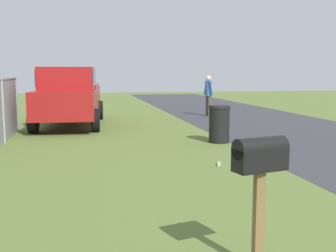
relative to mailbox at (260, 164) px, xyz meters
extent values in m
cube|color=brown|center=(0.00, 0.00, -0.56)|extent=(0.09, 0.09, 0.99)
cube|color=black|center=(0.00, 0.00, 0.05)|extent=(0.32, 0.56, 0.22)
cylinder|color=black|center=(0.00, 0.00, 0.16)|extent=(0.32, 0.56, 0.20)
cube|color=red|center=(0.11, 0.00, 0.11)|extent=(0.02, 0.04, 0.18)
cube|color=maroon|center=(11.57, 2.14, -0.17)|extent=(5.57, 2.33, 0.90)
cube|color=maroon|center=(10.92, 2.18, 0.66)|extent=(1.98, 1.92, 0.76)
cube|color=black|center=(10.92, 2.18, 0.66)|extent=(1.92, 1.96, 0.53)
cube|color=maroon|center=(12.70, 1.16, 0.34)|extent=(2.83, 0.28, 0.12)
cube|color=maroon|center=(12.83, 2.94, 0.34)|extent=(2.83, 0.28, 0.12)
cylinder|color=black|center=(9.71, 1.29, -0.67)|extent=(0.78, 0.31, 0.76)
cylinder|color=black|center=(9.85, 3.24, -0.67)|extent=(0.78, 0.31, 0.76)
cylinder|color=black|center=(13.30, 1.03, -0.67)|extent=(0.78, 0.31, 0.76)
cylinder|color=black|center=(13.44, 2.98, -0.67)|extent=(0.78, 0.31, 0.76)
cylinder|color=black|center=(7.01, -1.98, -0.58)|extent=(0.56, 0.56, 0.94)
cylinder|color=black|center=(7.01, -1.98, -0.07)|extent=(0.59, 0.59, 0.08)
cylinder|color=#4C4238|center=(13.64, -3.67, -0.61)|extent=(0.14, 0.14, 0.88)
cylinder|color=#4C4238|center=(13.50, -3.71, -0.61)|extent=(0.14, 0.14, 0.88)
cylinder|color=#335999|center=(13.57, -3.69, 0.16)|extent=(0.30, 0.30, 0.66)
sphere|color=beige|center=(13.57, -3.69, 0.61)|extent=(0.24, 0.24, 0.24)
cylinder|color=#335999|center=(13.76, -3.64, 0.19)|extent=(0.09, 0.18, 0.60)
cylinder|color=#335999|center=(13.38, -3.75, 0.19)|extent=(0.09, 0.18, 0.60)
cylinder|color=#9EA3A8|center=(8.08, 3.79, -0.17)|extent=(0.07, 0.07, 1.76)
cylinder|color=#9EA3A8|center=(10.37, 3.79, -0.17)|extent=(0.07, 0.07, 1.76)
cylinder|color=#B2D8BF|center=(4.34, -1.08, -1.01)|extent=(0.23, 0.13, 0.07)
camera|label=1|loc=(-3.47, 1.59, 0.85)|focal=43.30mm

